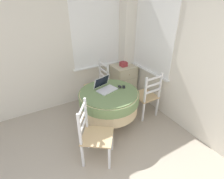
{
  "coord_description": "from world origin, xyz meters",
  "views": [
    {
      "loc": [
        -0.12,
        -0.45,
        2.26
      ],
      "look_at": [
        1.29,
        2.02,
        0.66
      ],
      "focal_mm": 28.0,
      "sensor_mm": 36.0,
      "label": 1
    }
  ],
  "objects_px": {
    "cell_phone": "(124,87)",
    "dining_chair_near_right_window": "(147,96)",
    "dining_chair_near_back_window": "(98,85)",
    "storage_box": "(124,64)",
    "corner_cabinet": "(123,80)",
    "round_dining_table": "(109,100)",
    "computer_mouse": "(120,87)",
    "laptop": "(105,87)",
    "dining_chair_camera_near": "(94,135)"
  },
  "relations": [
    {
      "from": "cell_phone",
      "to": "dining_chair_near_right_window",
      "type": "height_order",
      "value": "dining_chair_near_right_window"
    },
    {
      "from": "dining_chair_near_back_window",
      "to": "storage_box",
      "type": "distance_m",
      "value": 0.76
    },
    {
      "from": "dining_chair_near_back_window",
      "to": "corner_cabinet",
      "type": "xyz_separation_m",
      "value": [
        0.7,
        0.06,
        -0.08
      ]
    },
    {
      "from": "round_dining_table",
      "to": "computer_mouse",
      "type": "relative_size",
      "value": 12.12
    },
    {
      "from": "laptop",
      "to": "computer_mouse",
      "type": "height_order",
      "value": "laptop"
    },
    {
      "from": "cell_phone",
      "to": "storage_box",
      "type": "bearing_deg",
      "value": 57.17
    },
    {
      "from": "round_dining_table",
      "to": "dining_chair_near_right_window",
      "type": "relative_size",
      "value": 1.11
    },
    {
      "from": "computer_mouse",
      "to": "corner_cabinet",
      "type": "xyz_separation_m",
      "value": [
        0.62,
        0.81,
        -0.37
      ]
    },
    {
      "from": "round_dining_table",
      "to": "dining_chair_near_right_window",
      "type": "bearing_deg",
      "value": -7.56
    },
    {
      "from": "corner_cabinet",
      "to": "cell_phone",
      "type": "bearing_deg",
      "value": -123.24
    },
    {
      "from": "dining_chair_near_back_window",
      "to": "dining_chair_camera_near",
      "type": "bearing_deg",
      "value": -118.3
    },
    {
      "from": "dining_chair_near_back_window",
      "to": "laptop",
      "type": "bearing_deg",
      "value": -105.06
    },
    {
      "from": "round_dining_table",
      "to": "dining_chair_near_right_window",
      "type": "distance_m",
      "value": 0.81
    },
    {
      "from": "laptop",
      "to": "storage_box",
      "type": "distance_m",
      "value": 1.1
    },
    {
      "from": "dining_chair_near_back_window",
      "to": "computer_mouse",
      "type": "bearing_deg",
      "value": -84.04
    },
    {
      "from": "round_dining_table",
      "to": "corner_cabinet",
      "type": "bearing_deg",
      "value": 44.37
    },
    {
      "from": "laptop",
      "to": "storage_box",
      "type": "height_order",
      "value": "laptop"
    },
    {
      "from": "dining_chair_camera_near",
      "to": "storage_box",
      "type": "xyz_separation_m",
      "value": [
        1.4,
        1.39,
        0.35
      ]
    },
    {
      "from": "storage_box",
      "to": "dining_chair_camera_near",
      "type": "bearing_deg",
      "value": -135.28
    },
    {
      "from": "laptop",
      "to": "dining_chair_camera_near",
      "type": "height_order",
      "value": "dining_chair_camera_near"
    },
    {
      "from": "laptop",
      "to": "computer_mouse",
      "type": "bearing_deg",
      "value": -15.83
    },
    {
      "from": "computer_mouse",
      "to": "dining_chair_camera_near",
      "type": "bearing_deg",
      "value": -143.04
    },
    {
      "from": "computer_mouse",
      "to": "dining_chair_near_back_window",
      "type": "xyz_separation_m",
      "value": [
        -0.08,
        0.75,
        -0.29
      ]
    },
    {
      "from": "computer_mouse",
      "to": "dining_chair_near_right_window",
      "type": "relative_size",
      "value": 0.09
    },
    {
      "from": "dining_chair_near_right_window",
      "to": "storage_box",
      "type": "height_order",
      "value": "dining_chair_near_right_window"
    },
    {
      "from": "round_dining_table",
      "to": "computer_mouse",
      "type": "distance_m",
      "value": 0.32
    },
    {
      "from": "round_dining_table",
      "to": "dining_chair_camera_near",
      "type": "bearing_deg",
      "value": -134.61
    },
    {
      "from": "laptop",
      "to": "dining_chair_near_back_window",
      "type": "relative_size",
      "value": 0.42
    },
    {
      "from": "round_dining_table",
      "to": "dining_chair_near_right_window",
      "type": "height_order",
      "value": "dining_chair_near_right_window"
    },
    {
      "from": "cell_phone",
      "to": "dining_chair_camera_near",
      "type": "bearing_deg",
      "value": -146.42
    },
    {
      "from": "round_dining_table",
      "to": "laptop",
      "type": "bearing_deg",
      "value": 96.54
    },
    {
      "from": "dining_chair_near_right_window",
      "to": "corner_cabinet",
      "type": "relative_size",
      "value": 1.28
    },
    {
      "from": "dining_chair_camera_near",
      "to": "corner_cabinet",
      "type": "distance_m",
      "value": 2.02
    },
    {
      "from": "round_dining_table",
      "to": "storage_box",
      "type": "distance_m",
      "value": 1.2
    },
    {
      "from": "cell_phone",
      "to": "corner_cabinet",
      "type": "height_order",
      "value": "corner_cabinet"
    },
    {
      "from": "laptop",
      "to": "cell_phone",
      "type": "distance_m",
      "value": 0.35
    },
    {
      "from": "storage_box",
      "to": "corner_cabinet",
      "type": "bearing_deg",
      "value": 47.56
    },
    {
      "from": "corner_cabinet",
      "to": "dining_chair_camera_near",
      "type": "bearing_deg",
      "value": -135.22
    },
    {
      "from": "cell_phone",
      "to": "dining_chair_near_back_window",
      "type": "xyz_separation_m",
      "value": [
        -0.15,
        0.77,
        -0.27
      ]
    },
    {
      "from": "dining_chair_near_right_window",
      "to": "corner_cabinet",
      "type": "distance_m",
      "value": 0.96
    },
    {
      "from": "round_dining_table",
      "to": "storage_box",
      "type": "bearing_deg",
      "value": 44.26
    },
    {
      "from": "dining_chair_near_right_window",
      "to": "dining_chair_camera_near",
      "type": "xyz_separation_m",
      "value": [
        -1.36,
        -0.47,
        0.0
      ]
    },
    {
      "from": "dining_chair_near_right_window",
      "to": "storage_box",
      "type": "distance_m",
      "value": 0.99
    },
    {
      "from": "corner_cabinet",
      "to": "storage_box",
      "type": "bearing_deg",
      "value": -132.44
    },
    {
      "from": "dining_chair_near_back_window",
      "to": "dining_chair_camera_near",
      "type": "height_order",
      "value": "same"
    },
    {
      "from": "round_dining_table",
      "to": "corner_cabinet",
      "type": "relative_size",
      "value": 1.42
    },
    {
      "from": "cell_phone",
      "to": "dining_chair_near_back_window",
      "type": "bearing_deg",
      "value": 101.2
    },
    {
      "from": "laptop",
      "to": "dining_chair_near_back_window",
      "type": "height_order",
      "value": "dining_chair_near_back_window"
    },
    {
      "from": "round_dining_table",
      "to": "computer_mouse",
      "type": "xyz_separation_m",
      "value": [
        0.25,
        0.04,
        0.19
      ]
    },
    {
      "from": "laptop",
      "to": "computer_mouse",
      "type": "distance_m",
      "value": 0.27
    }
  ]
}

